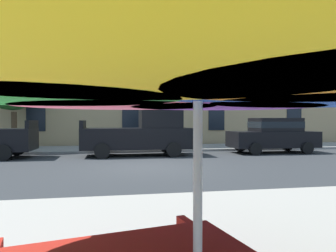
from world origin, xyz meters
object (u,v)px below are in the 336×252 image
(pickup_black_midblock, at_px, (142,134))
(street_tree_left, at_px, (10,83))
(patio_umbrella, at_px, (198,58))
(sedan_black, at_px, (273,134))

(pickup_black_midblock, height_order, street_tree_left, street_tree_left)
(street_tree_left, relative_size, patio_umbrella, 1.42)
(sedan_black, bearing_deg, pickup_black_midblock, 180.00)
(pickup_black_midblock, bearing_deg, street_tree_left, 153.01)
(pickup_black_midblock, bearing_deg, sedan_black, -0.00)
(sedan_black, relative_size, patio_umbrella, 1.18)
(pickup_black_midblock, height_order, sedan_black, pickup_black_midblock)
(pickup_black_midblock, relative_size, sedan_black, 1.16)
(sedan_black, xyz_separation_m, patio_umbrella, (-7.59, -12.70, 1.11))
(sedan_black, relative_size, street_tree_left, 0.83)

